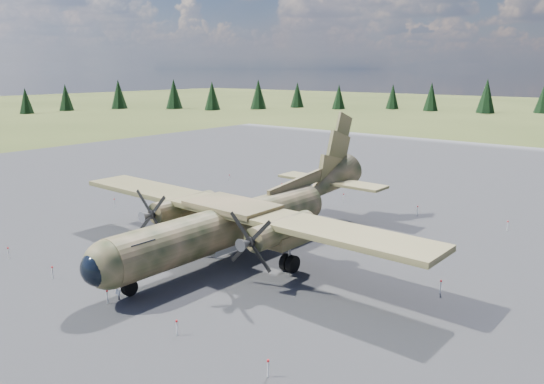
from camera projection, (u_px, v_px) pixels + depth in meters
The scene contains 7 objects.
ground at pixel (239, 240), 42.21m from camera, with size 500.00×500.00×0.00m, color brown.
apron at pixel (310, 214), 49.81m from camera, with size 120.00×120.00×0.04m, color slate.
transport_plane at pixel (243, 215), 38.43m from camera, with size 30.90×28.12×10.21m.
info_placard_left at pixel (111, 271), 34.60m from camera, with size 0.42×0.23×0.63m.
info_placard_right at pixel (118, 293), 31.11m from camera, with size 0.42×0.20×0.65m.
barrier_fence at pixel (234, 233), 42.32m from camera, with size 33.12×29.62×0.85m.
treeline at pixel (294, 188), 38.99m from camera, with size 308.53×311.27×10.89m.
Camera 1 is at (27.24, -29.75, 13.28)m, focal length 35.00 mm.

